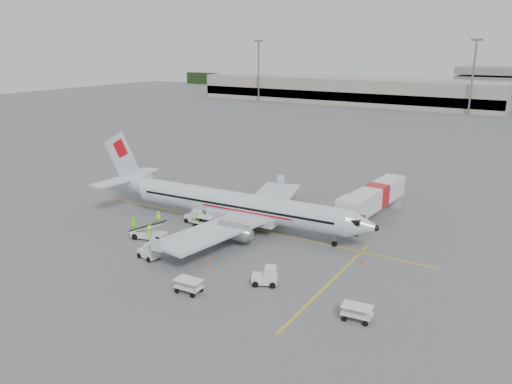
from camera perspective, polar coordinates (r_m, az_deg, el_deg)
ground at (r=58.66m, az=-1.02°, el=-4.04°), size 360.00×360.00×0.00m
stripe_lead at (r=58.66m, az=-1.02°, el=-4.03°), size 44.00×0.20×0.01m
stripe_cross at (r=46.16m, az=8.48°, el=-10.15°), size 0.20×20.00×0.01m
terminal_west at (r=190.20m, az=10.14°, el=11.39°), size 110.00×22.00×9.00m
treeline at (r=223.93m, az=24.27°, el=10.57°), size 300.00×3.00×6.00m
mast_west at (r=192.35m, az=0.30°, el=13.64°), size 3.20×1.20×22.00m
mast_center at (r=166.38m, az=23.50°, el=11.87°), size 3.20×1.20×22.00m
aircraft at (r=56.98m, az=-2.14°, el=0.46°), size 36.61×29.44×9.69m
jet_bridge at (r=61.94m, az=13.52°, el=-1.21°), size 4.46×17.13×4.44m
belt_loader at (r=56.00m, az=-12.12°, el=-3.90°), size 5.51×3.12×2.81m
tug_fore at (r=44.88m, az=1.00°, el=-9.54°), size 2.59×2.11×1.74m
tug_mid at (r=51.22m, az=-12.17°, el=-6.54°), size 2.38×1.60×1.70m
tug_aft at (r=60.22m, az=-7.01°, el=-2.70°), size 2.41×1.50×1.79m
cart_loaded_a at (r=57.13m, az=-2.52°, el=-3.97°), size 2.52×1.74×1.21m
cart_loaded_b at (r=58.87m, az=-5.94°, el=-3.37°), size 2.65×1.74×1.31m
cart_empty_a at (r=44.04m, az=-7.70°, el=-10.60°), size 2.43×1.51×1.24m
cart_empty_b at (r=40.49m, az=11.46°, el=-13.38°), size 2.49×1.63×1.23m
cone_nose at (r=50.12m, az=12.06°, el=-7.76°), size 0.35×0.35×0.57m
cone_port at (r=71.78m, az=11.81°, el=-0.29°), size 0.34×0.34×0.55m
cone_stbd at (r=49.25m, az=-5.51°, el=-7.92°), size 0.33×0.33×0.54m
crew_a at (r=60.42m, az=-11.07°, el=-2.91°), size 0.70×0.67×1.62m
crew_b at (r=58.89m, az=-6.76°, el=-3.24°), size 0.98×0.94×1.60m
crew_c at (r=55.15m, az=-12.01°, el=-4.72°), size 1.34×1.40×1.91m
crew_d at (r=58.55m, az=-13.79°, el=-3.62°), size 1.10×0.53×1.83m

